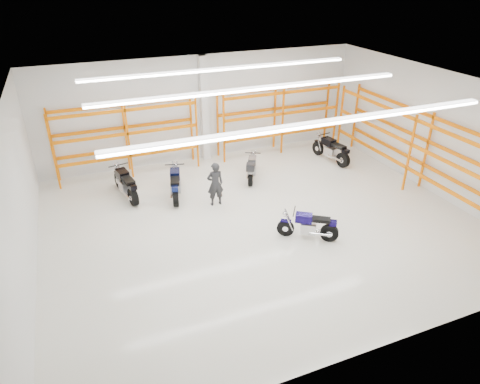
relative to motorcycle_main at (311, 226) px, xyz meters
name	(u,v)px	position (x,y,z in m)	size (l,w,h in m)	color
ground	(260,221)	(-1.04, 1.56, -0.45)	(14.00, 14.00, 0.00)	silver
room_shell	(262,129)	(-1.04, 1.59, 2.84)	(14.02, 12.02, 4.51)	white
motorcycle_main	(311,226)	(0.00, 0.00, 0.00)	(1.68, 1.20, 0.95)	black
motorcycle_back_a	(126,185)	(-4.93, 4.95, 0.07)	(0.78, 2.23, 1.10)	black
motorcycle_back_b	(175,185)	(-3.23, 4.29, 0.06)	(0.91, 2.16, 1.08)	black
motorcycle_back_c	(252,169)	(-0.04, 4.55, 0.04)	(1.11, 1.85, 1.02)	black
motorcycle_back_d	(332,151)	(3.97, 4.92, 0.07)	(0.76, 2.22, 1.10)	black
standing_man	(215,184)	(-2.04, 3.21, 0.38)	(0.60, 0.39, 1.65)	black
structural_column	(204,109)	(-1.04, 7.38, 1.80)	(0.32, 0.32, 4.50)	white
pallet_racking_back_left	(126,133)	(-4.44, 7.04, 1.34)	(5.67, 0.87, 3.00)	#F06005
pallet_racking_back_right	(279,113)	(2.36, 7.04, 1.34)	(5.67, 0.87, 3.00)	#F06005
pallet_racking_side	(420,144)	(5.44, 1.56, 1.37)	(0.87, 9.07, 3.00)	#F06005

